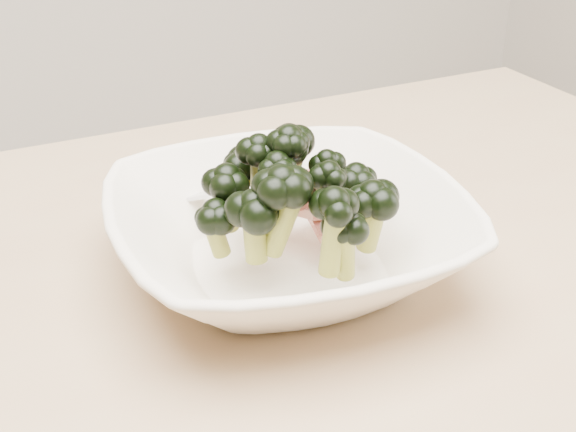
# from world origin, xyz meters

# --- Properties ---
(broccoli_dish) EXTENTS (0.30, 0.30, 0.12)m
(broccoli_dish) POSITION_xyz_m (0.10, 0.05, 0.79)
(broccoli_dish) COLOR #F3E4CE
(broccoli_dish) RESTS_ON dining_table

